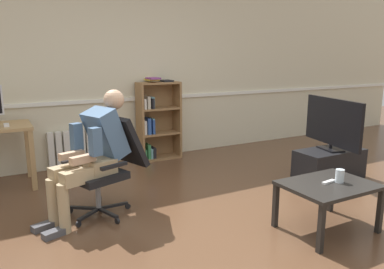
{
  "coord_description": "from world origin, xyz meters",
  "views": [
    {
      "loc": [
        -1.77,
        -2.67,
        1.56
      ],
      "look_at": [
        0.15,
        0.85,
        0.7
      ],
      "focal_mm": 34.77,
      "sensor_mm": 36.0,
      "label": 1
    }
  ],
  "objects_px": {
    "radiator": "(75,149)",
    "person_seated": "(92,152)",
    "tv_stand": "(329,164)",
    "spare_remote": "(329,182)",
    "office_chair": "(110,161)",
    "computer_mouse": "(6,125)",
    "bookshelf": "(156,121)",
    "tv_screen": "(332,123)",
    "coffee_table": "(328,189)",
    "drinking_glass": "(340,176)"
  },
  "relations": [
    {
      "from": "spare_remote",
      "to": "tv_screen",
      "type": "bearing_deg",
      "value": 123.55
    },
    {
      "from": "radiator",
      "to": "person_seated",
      "type": "height_order",
      "value": "person_seated"
    },
    {
      "from": "tv_stand",
      "to": "drinking_glass",
      "type": "height_order",
      "value": "drinking_glass"
    },
    {
      "from": "spare_remote",
      "to": "tv_stand",
      "type": "bearing_deg",
      "value": 123.6
    },
    {
      "from": "tv_screen",
      "to": "spare_remote",
      "type": "height_order",
      "value": "tv_screen"
    },
    {
      "from": "tv_screen",
      "to": "office_chair",
      "type": "bearing_deg",
      "value": 94.43
    },
    {
      "from": "bookshelf",
      "to": "office_chair",
      "type": "relative_size",
      "value": 1.29
    },
    {
      "from": "computer_mouse",
      "to": "office_chair",
      "type": "bearing_deg",
      "value": -53.93
    },
    {
      "from": "office_chair",
      "to": "drinking_glass",
      "type": "distance_m",
      "value": 2.18
    },
    {
      "from": "radiator",
      "to": "person_seated",
      "type": "bearing_deg",
      "value": -95.33
    },
    {
      "from": "bookshelf",
      "to": "drinking_glass",
      "type": "xyz_separation_m",
      "value": [
        0.51,
        -2.97,
        -0.09
      ]
    },
    {
      "from": "bookshelf",
      "to": "coffee_table",
      "type": "bearing_deg",
      "value": -82.18
    },
    {
      "from": "radiator",
      "to": "drinking_glass",
      "type": "distance_m",
      "value": 3.52
    },
    {
      "from": "spare_remote",
      "to": "computer_mouse",
      "type": "bearing_deg",
      "value": -142.88
    },
    {
      "from": "bookshelf",
      "to": "office_chair",
      "type": "xyz_separation_m",
      "value": [
        -1.18,
        -1.59,
        -0.07
      ]
    },
    {
      "from": "radiator",
      "to": "tv_stand",
      "type": "xyz_separation_m",
      "value": [
        2.77,
        -2.03,
        -0.08
      ]
    },
    {
      "from": "radiator",
      "to": "office_chair",
      "type": "bearing_deg",
      "value": -89.32
    },
    {
      "from": "office_chair",
      "to": "person_seated",
      "type": "distance_m",
      "value": 0.23
    },
    {
      "from": "bookshelf",
      "to": "person_seated",
      "type": "relative_size",
      "value": 1.01
    },
    {
      "from": "bookshelf",
      "to": "office_chair",
      "type": "bearing_deg",
      "value": -126.55
    },
    {
      "from": "person_seated",
      "to": "tv_screen",
      "type": "bearing_deg",
      "value": 65.48
    },
    {
      "from": "computer_mouse",
      "to": "person_seated",
      "type": "distance_m",
      "value": 1.41
    },
    {
      "from": "computer_mouse",
      "to": "radiator",
      "type": "distance_m",
      "value": 1.1
    },
    {
      "from": "computer_mouse",
      "to": "office_chair",
      "type": "relative_size",
      "value": 0.1
    },
    {
      "from": "computer_mouse",
      "to": "tv_screen",
      "type": "height_order",
      "value": "tv_screen"
    },
    {
      "from": "coffee_table",
      "to": "bookshelf",
      "type": "bearing_deg",
      "value": 97.82
    },
    {
      "from": "drinking_glass",
      "to": "radiator",
      "type": "bearing_deg",
      "value": 119.1
    },
    {
      "from": "radiator",
      "to": "office_chair",
      "type": "height_order",
      "value": "office_chair"
    },
    {
      "from": "coffee_table",
      "to": "drinking_glass",
      "type": "distance_m",
      "value": 0.16
    },
    {
      "from": "radiator",
      "to": "tv_screen",
      "type": "relative_size",
      "value": 0.69
    },
    {
      "from": "tv_stand",
      "to": "spare_remote",
      "type": "bearing_deg",
      "value": -139.37
    },
    {
      "from": "radiator",
      "to": "drinking_glass",
      "type": "bearing_deg",
      "value": -60.9
    },
    {
      "from": "coffee_table",
      "to": "drinking_glass",
      "type": "bearing_deg",
      "value": -13.46
    },
    {
      "from": "radiator",
      "to": "tv_stand",
      "type": "height_order",
      "value": "radiator"
    },
    {
      "from": "radiator",
      "to": "tv_screen",
      "type": "xyz_separation_m",
      "value": [
        2.77,
        -2.03,
        0.46
      ]
    },
    {
      "from": "computer_mouse",
      "to": "person_seated",
      "type": "bearing_deg",
      "value": -61.48
    },
    {
      "from": "radiator",
      "to": "coffee_table",
      "type": "bearing_deg",
      "value": -62.21
    },
    {
      "from": "bookshelf",
      "to": "person_seated",
      "type": "height_order",
      "value": "bookshelf"
    },
    {
      "from": "spare_remote",
      "to": "coffee_table",
      "type": "bearing_deg",
      "value": -41.11
    },
    {
      "from": "office_chair",
      "to": "coffee_table",
      "type": "xyz_separation_m",
      "value": [
        1.58,
        -1.36,
        -0.13
      ]
    },
    {
      "from": "person_seated",
      "to": "tv_screen",
      "type": "relative_size",
      "value": 1.2
    },
    {
      "from": "computer_mouse",
      "to": "tv_stand",
      "type": "relative_size",
      "value": 0.11
    },
    {
      "from": "office_chair",
      "to": "spare_remote",
      "type": "distance_m",
      "value": 2.08
    },
    {
      "from": "office_chair",
      "to": "tv_screen",
      "type": "relative_size",
      "value": 0.94
    },
    {
      "from": "bookshelf",
      "to": "spare_remote",
      "type": "distance_m",
      "value": 2.97
    },
    {
      "from": "drinking_glass",
      "to": "spare_remote",
      "type": "bearing_deg",
      "value": 159.4
    },
    {
      "from": "radiator",
      "to": "office_chair",
      "type": "distance_m",
      "value": 1.7
    },
    {
      "from": "office_chair",
      "to": "tv_stand",
      "type": "distance_m",
      "value": 2.79
    },
    {
      "from": "person_seated",
      "to": "tv_stand",
      "type": "bearing_deg",
      "value": 65.48
    },
    {
      "from": "radiator",
      "to": "tv_screen",
      "type": "distance_m",
      "value": 3.47
    }
  ]
}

